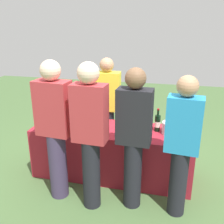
{
  "coord_description": "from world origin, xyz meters",
  "views": [
    {
      "loc": [
        0.76,
        -3.21,
        2.15
      ],
      "look_at": [
        0.0,
        0.0,
        0.98
      ],
      "focal_mm": 41.29,
      "sensor_mm": 36.0,
      "label": 1
    }
  ],
  "objects_px": {
    "wine_bottle_0": "(66,114)",
    "wine_bottle_1": "(71,114)",
    "ice_bucket": "(170,128)",
    "guest_0": "(55,127)",
    "guest_1": "(90,132)",
    "wine_glass_0": "(58,121)",
    "wine_bottle_2": "(82,116)",
    "wine_glass_1": "(95,126)",
    "wine_bottle_4": "(157,123)",
    "guest_3": "(182,143)",
    "wine_bottle_3": "(92,117)",
    "wine_glass_2": "(120,126)",
    "wine_glass_3": "(129,126)",
    "guest_2": "(134,135)",
    "server_pouring": "(107,105)"
  },
  "relations": [
    {
      "from": "wine_bottle_0",
      "to": "wine_bottle_1",
      "type": "relative_size",
      "value": 0.98
    },
    {
      "from": "ice_bucket",
      "to": "wine_bottle_0",
      "type": "bearing_deg",
      "value": 176.1
    },
    {
      "from": "guest_0",
      "to": "guest_1",
      "type": "relative_size",
      "value": 0.99
    },
    {
      "from": "wine_glass_0",
      "to": "guest_0",
      "type": "relative_size",
      "value": 0.08
    },
    {
      "from": "wine_bottle_0",
      "to": "wine_bottle_2",
      "type": "xyz_separation_m",
      "value": [
        0.26,
        -0.02,
        -0.01
      ]
    },
    {
      "from": "wine_bottle_1",
      "to": "wine_glass_1",
      "type": "relative_size",
      "value": 2.18
    },
    {
      "from": "wine_bottle_4",
      "to": "wine_glass_1",
      "type": "relative_size",
      "value": 2.18
    },
    {
      "from": "wine_bottle_1",
      "to": "guest_3",
      "type": "relative_size",
      "value": 0.19
    },
    {
      "from": "wine_bottle_3",
      "to": "wine_glass_0",
      "type": "distance_m",
      "value": 0.49
    },
    {
      "from": "guest_1",
      "to": "wine_glass_2",
      "type": "bearing_deg",
      "value": 74.27
    },
    {
      "from": "wine_bottle_3",
      "to": "wine_glass_3",
      "type": "distance_m",
      "value": 0.61
    },
    {
      "from": "guest_3",
      "to": "wine_bottle_1",
      "type": "bearing_deg",
      "value": 160.87
    },
    {
      "from": "wine_bottle_0",
      "to": "guest_2",
      "type": "bearing_deg",
      "value": -32.18
    },
    {
      "from": "wine_glass_3",
      "to": "server_pouring",
      "type": "distance_m",
      "value": 0.78
    },
    {
      "from": "wine_bottle_3",
      "to": "wine_glass_0",
      "type": "height_order",
      "value": "wine_bottle_3"
    },
    {
      "from": "wine_glass_3",
      "to": "guest_3",
      "type": "bearing_deg",
      "value": -39.35
    },
    {
      "from": "wine_glass_2",
      "to": "ice_bucket",
      "type": "xyz_separation_m",
      "value": [
        0.66,
        0.1,
        -0.01
      ]
    },
    {
      "from": "wine_bottle_0",
      "to": "server_pouring",
      "type": "distance_m",
      "value": 0.68
    },
    {
      "from": "wine_glass_3",
      "to": "wine_glass_0",
      "type": "bearing_deg",
      "value": -174.39
    },
    {
      "from": "wine_bottle_4",
      "to": "server_pouring",
      "type": "relative_size",
      "value": 0.2
    },
    {
      "from": "wine_bottle_1",
      "to": "guest_0",
      "type": "height_order",
      "value": "guest_0"
    },
    {
      "from": "wine_glass_1",
      "to": "ice_bucket",
      "type": "height_order",
      "value": "ice_bucket"
    },
    {
      "from": "ice_bucket",
      "to": "guest_3",
      "type": "relative_size",
      "value": 0.14
    },
    {
      "from": "wine_glass_2",
      "to": "guest_0",
      "type": "bearing_deg",
      "value": -141.25
    },
    {
      "from": "wine_glass_0",
      "to": "wine_glass_3",
      "type": "xyz_separation_m",
      "value": [
        0.98,
        0.1,
        -0.01
      ]
    },
    {
      "from": "ice_bucket",
      "to": "server_pouring",
      "type": "height_order",
      "value": "server_pouring"
    },
    {
      "from": "wine_glass_2",
      "to": "guest_3",
      "type": "xyz_separation_m",
      "value": [
        0.79,
        -0.53,
        0.09
      ]
    },
    {
      "from": "ice_bucket",
      "to": "server_pouring",
      "type": "xyz_separation_m",
      "value": [
        -1.01,
        0.54,
        0.07
      ]
    },
    {
      "from": "wine_glass_0",
      "to": "guest_0",
      "type": "height_order",
      "value": "guest_0"
    },
    {
      "from": "wine_glass_1",
      "to": "server_pouring",
      "type": "distance_m",
      "value": 0.75
    },
    {
      "from": "wine_glass_2",
      "to": "server_pouring",
      "type": "xyz_separation_m",
      "value": [
        -0.35,
        0.64,
        0.06
      ]
    },
    {
      "from": "wine_bottle_1",
      "to": "guest_1",
      "type": "height_order",
      "value": "guest_1"
    },
    {
      "from": "wine_glass_2",
      "to": "guest_1",
      "type": "distance_m",
      "value": 0.69
    },
    {
      "from": "wine_bottle_4",
      "to": "wine_glass_1",
      "type": "bearing_deg",
      "value": -162.1
    },
    {
      "from": "wine_bottle_0",
      "to": "guest_2",
      "type": "distance_m",
      "value": 1.34
    },
    {
      "from": "wine_bottle_2",
      "to": "ice_bucket",
      "type": "relative_size",
      "value": 1.32
    },
    {
      "from": "wine_glass_0",
      "to": "wine_glass_3",
      "type": "bearing_deg",
      "value": 5.61
    },
    {
      "from": "wine_bottle_3",
      "to": "wine_glass_2",
      "type": "height_order",
      "value": "wine_bottle_3"
    },
    {
      "from": "wine_bottle_1",
      "to": "wine_glass_3",
      "type": "distance_m",
      "value": 0.91
    },
    {
      "from": "wine_bottle_1",
      "to": "guest_0",
      "type": "bearing_deg",
      "value": -82.56
    },
    {
      "from": "wine_bottle_4",
      "to": "ice_bucket",
      "type": "height_order",
      "value": "wine_bottle_4"
    },
    {
      "from": "ice_bucket",
      "to": "guest_2",
      "type": "relative_size",
      "value": 0.14
    },
    {
      "from": "wine_bottle_2",
      "to": "server_pouring",
      "type": "height_order",
      "value": "server_pouring"
    },
    {
      "from": "ice_bucket",
      "to": "wine_glass_3",
      "type": "bearing_deg",
      "value": -171.42
    },
    {
      "from": "wine_bottle_2",
      "to": "server_pouring",
      "type": "xyz_separation_m",
      "value": [
        0.26,
        0.46,
        0.04
      ]
    },
    {
      "from": "wine_glass_0",
      "to": "guest_3",
      "type": "relative_size",
      "value": 0.09
    },
    {
      "from": "wine_bottle_0",
      "to": "guest_2",
      "type": "xyz_separation_m",
      "value": [
        1.13,
        -0.71,
        0.09
      ]
    },
    {
      "from": "wine_bottle_3",
      "to": "ice_bucket",
      "type": "distance_m",
      "value": 1.13
    },
    {
      "from": "guest_0",
      "to": "guest_1",
      "type": "bearing_deg",
      "value": -5.82
    },
    {
      "from": "wine_bottle_2",
      "to": "guest_1",
      "type": "distance_m",
      "value": 0.92
    }
  ]
}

